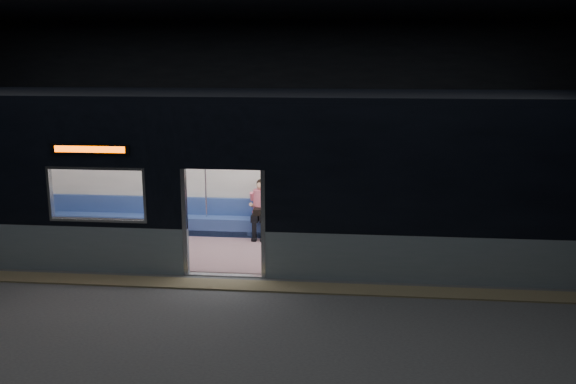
# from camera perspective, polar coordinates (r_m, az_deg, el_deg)

# --- Properties ---
(station_floor) EXTENTS (24.00, 14.00, 0.01)m
(station_floor) POSITION_cam_1_polar(r_m,az_deg,el_deg) (10.72, -7.04, -9.76)
(station_floor) COLOR #47494C
(station_floor) RESTS_ON ground
(station_envelope) EXTENTS (24.00, 14.00, 5.00)m
(station_envelope) POSITION_cam_1_polar(r_m,az_deg,el_deg) (9.93, -7.61, 10.23)
(station_envelope) COLOR black
(station_envelope) RESTS_ON station_floor
(tactile_strip) EXTENTS (22.80, 0.50, 0.03)m
(tactile_strip) POSITION_cam_1_polar(r_m,az_deg,el_deg) (11.21, -6.42, -8.61)
(tactile_strip) COLOR #8C7F59
(tactile_strip) RESTS_ON station_floor
(metro_car) EXTENTS (18.00, 3.04, 3.35)m
(metro_car) POSITION_cam_1_polar(r_m,az_deg,el_deg) (12.61, -4.74, 2.46)
(metro_car) COLOR #8B9AA6
(metro_car) RESTS_ON station_floor
(passenger) EXTENTS (0.42, 0.67, 1.31)m
(passenger) POSITION_cam_1_polar(r_m,az_deg,el_deg) (13.75, -2.58, -1.22)
(passenger) COLOR black
(passenger) RESTS_ON metro_car
(handbag) EXTENTS (0.36, 0.34, 0.14)m
(handbag) POSITION_cam_1_polar(r_m,az_deg,el_deg) (13.57, -2.63, -1.86)
(handbag) COLOR black
(handbag) RESTS_ON passenger
(transit_map) EXTENTS (1.10, 0.03, 0.71)m
(transit_map) POSITION_cam_1_polar(r_m,az_deg,el_deg) (13.75, 5.48, 1.86)
(transit_map) COLOR white
(transit_map) RESTS_ON metro_car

